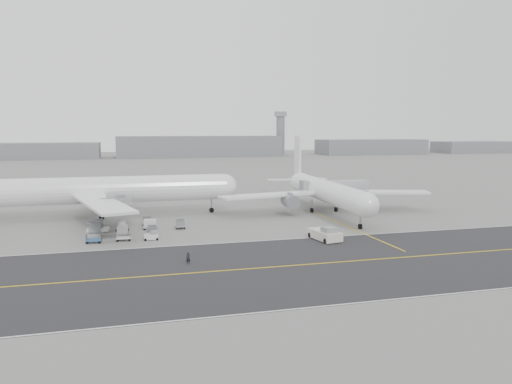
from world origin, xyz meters
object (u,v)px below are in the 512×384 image
object	(u,v)px
control_tower	(280,133)
airliner_a	(103,190)
jet_bridge	(336,188)
pushback_tug	(325,234)
airliner_b	(325,191)
ground_crew_a	(188,258)

from	to	relation	value
control_tower	airliner_a	xyz separation A→B (m)	(-115.37, -236.59, -10.48)
control_tower	jet_bridge	xyz separation A→B (m)	(-62.34, -236.84, -11.68)
pushback_tug	control_tower	bearing A→B (deg)	64.25
airliner_b	jet_bridge	distance (m)	8.16
control_tower	jet_bridge	world-z (taller)	control_tower
airliner_b	pushback_tug	size ratio (longest dim) A/B	5.68
control_tower	airliner_a	bearing A→B (deg)	-115.99
pushback_tug	ground_crew_a	world-z (taller)	pushback_tug
jet_bridge	ground_crew_a	distance (m)	58.27
pushback_tug	ground_crew_a	xyz separation A→B (m)	(-24.18, -9.12, -0.17)
airliner_a	airliner_b	xyz separation A→B (m)	(47.62, -6.36, -0.89)
airliner_b	pushback_tug	bearing A→B (deg)	-109.48
ground_crew_a	pushback_tug	bearing A→B (deg)	19.31
airliner_b	jet_bridge	xyz separation A→B (m)	(5.41, 6.11, -0.31)
control_tower	airliner_b	bearing A→B (deg)	-105.58
control_tower	pushback_tug	size ratio (longest dim) A/B	3.62
airliner_b	ground_crew_a	world-z (taller)	airliner_b
airliner_a	pushback_tug	xyz separation A→B (m)	(36.66, -32.82, -4.78)
airliner_a	pushback_tug	world-z (taller)	airliner_a
ground_crew_a	control_tower	bearing A→B (deg)	68.38
control_tower	ground_crew_a	world-z (taller)	control_tower
ground_crew_a	jet_bridge	bearing A→B (deg)	44.44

